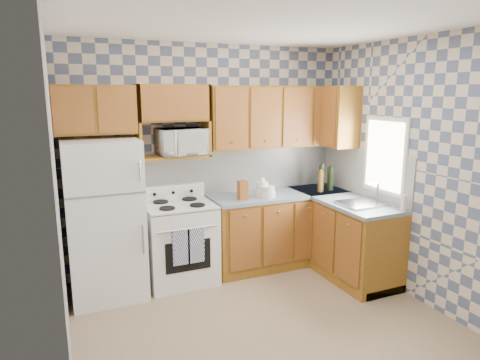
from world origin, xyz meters
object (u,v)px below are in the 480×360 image
Objects in this scene: refrigerator at (105,220)px; microwave at (182,142)px; electric_kettle at (262,189)px; stove_body at (180,244)px.

refrigerator is 1.19m from microwave.
electric_kettle is at bearing -1.10° from refrigerator.
electric_kettle is (0.91, -0.21, -0.59)m from microwave.
stove_body is at bearing -129.23° from microwave.
microwave is 1.11m from electric_kettle.
refrigerator is at bearing -178.22° from stove_body.
microwave is at bearing 57.02° from stove_body.
stove_body is 1.16m from electric_kettle.
microwave is (0.90, 0.17, 0.76)m from refrigerator.
electric_kettle is (1.01, -0.06, 0.56)m from stove_body.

